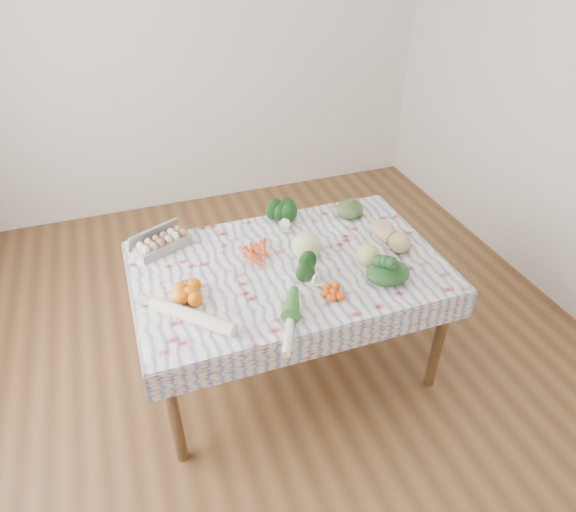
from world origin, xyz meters
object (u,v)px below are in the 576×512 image
(dining_table, at_px, (288,277))
(cabbage, at_px, (306,246))
(kabocha_squash, at_px, (350,209))
(grapefruit, at_px, (368,255))
(egg_carton, at_px, (163,244))
(butternut_squash, at_px, (391,235))

(dining_table, bearing_deg, cabbage, 12.43)
(kabocha_squash, xyz_separation_m, grapefruit, (-0.12, -0.49, 0.01))
(egg_carton, bearing_deg, cabbage, -49.26)
(cabbage, bearing_deg, butternut_squash, -4.40)
(kabocha_squash, xyz_separation_m, cabbage, (-0.41, -0.32, 0.03))
(butternut_squash, distance_m, grapefruit, 0.25)
(egg_carton, height_order, grapefruit, grapefruit)
(dining_table, bearing_deg, kabocha_squash, 33.16)
(dining_table, xyz_separation_m, egg_carton, (-0.61, 0.36, 0.13))
(cabbage, bearing_deg, dining_table, -167.57)
(grapefruit, bearing_deg, butternut_squash, 31.31)
(egg_carton, height_order, butternut_squash, butternut_squash)
(egg_carton, distance_m, kabocha_squash, 1.14)
(grapefruit, bearing_deg, dining_table, 160.53)
(butternut_squash, bearing_deg, kabocha_squash, 94.26)
(egg_carton, xyz_separation_m, butternut_squash, (1.23, -0.38, 0.02))
(kabocha_squash, bearing_deg, egg_carton, 179.02)
(egg_carton, xyz_separation_m, grapefruit, (1.02, -0.51, 0.02))
(kabocha_squash, xyz_separation_m, butternut_squash, (0.09, -0.36, 0.01))
(cabbage, height_order, butternut_squash, cabbage)
(dining_table, xyz_separation_m, butternut_squash, (0.62, -0.01, 0.15))
(butternut_squash, bearing_deg, dining_table, 169.06)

